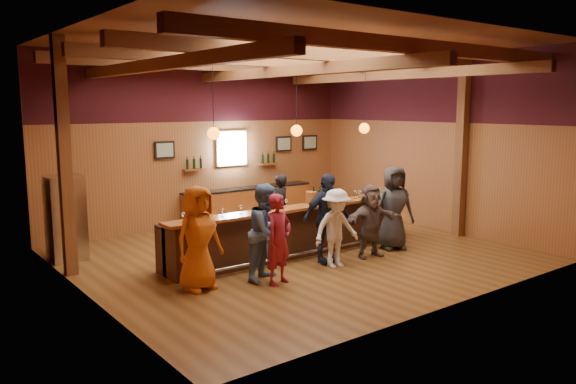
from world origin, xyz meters
The scene contains 27 objects.
room centered at (0.00, 0.06, 3.21)m, with size 9.04×9.00×4.52m.
bar_counter centered at (0.02, 0.15, 0.52)m, with size 6.30×1.07×1.11m.
back_bar_cabinet centered at (1.20, 3.72, 0.48)m, with size 4.00×0.52×0.95m.
window centered at (0.80, 3.95, 2.05)m, with size 0.95×0.09×0.95m.
framed_pictures centered at (1.67, 3.94, 2.10)m, with size 5.35×0.05×0.45m.
wine_shelves centered at (0.80, 3.88, 1.62)m, with size 3.00×0.18×0.30m.
pendant_lights centered at (0.00, 0.00, 2.71)m, with size 4.24×0.24×1.37m.
stainless_fridge centered at (-4.10, 2.60, 0.90)m, with size 0.70×0.70×1.80m, color silver.
customer_orange centered at (-2.80, -0.79, 0.93)m, with size 0.91×0.59×1.86m, color #BA5411.
customer_redvest centered at (-1.48, -1.38, 0.83)m, with size 0.61×0.40×1.66m, color maroon.
customer_denim centered at (-1.51, -1.03, 0.91)m, with size 0.88×0.69×1.81m, color #5074A1.
customer_white centered at (0.06, -1.22, 0.80)m, with size 1.03×0.59×1.59m, color silver.
customer_navy centered at (0.12, -0.85, 0.93)m, with size 1.09×0.46×1.86m, color #1B2237.
customer_brown centered at (1.16, -1.10, 0.79)m, with size 1.46×0.46×1.57m, color #554744.
customer_dark centered at (2.07, -0.91, 0.95)m, with size 0.93×0.60×1.89m, color #2A2B2D.
bartender centered at (0.38, 1.14, 0.82)m, with size 0.60×0.39×1.64m, color black.
ice_bucket centered at (0.37, -0.05, 1.24)m, with size 0.23×0.23×0.26m, color brown.
bottle_a centered at (0.46, -0.02, 1.25)m, with size 0.08×0.08×0.36m.
bottle_b centered at (0.62, -0.05, 1.25)m, with size 0.08×0.08×0.35m.
glass_a centered at (-2.78, -0.19, 1.24)m, with size 0.08×0.08×0.19m.
glass_b centered at (-1.95, -0.19, 1.23)m, with size 0.07×0.07×0.16m.
glass_c centered at (-1.51, -0.15, 1.24)m, with size 0.08×0.08×0.18m.
glass_d centered at (-0.88, -0.20, 1.23)m, with size 0.07×0.07×0.17m.
glass_e centered at (-0.36, -0.11, 1.23)m, with size 0.08×0.08×0.17m.
glass_f centered at (0.56, -0.12, 1.24)m, with size 0.08×0.08×0.18m.
glass_g centered at (1.58, -0.17, 1.25)m, with size 0.08×0.08×0.19m.
glass_h centered at (1.77, -0.13, 1.24)m, with size 0.08×0.08×0.18m.
Camera 1 is at (-7.34, -9.37, 3.23)m, focal length 35.00 mm.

